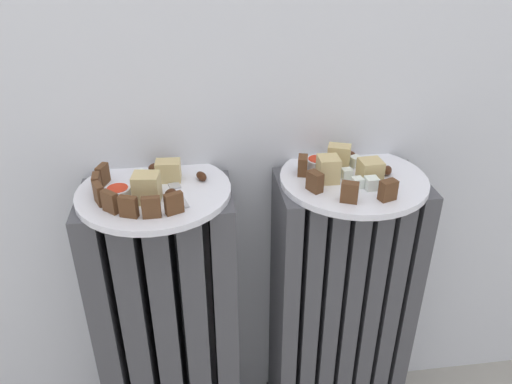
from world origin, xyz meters
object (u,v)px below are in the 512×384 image
at_px(jam_bowl_left, 118,193).
at_px(fork, 179,193).
at_px(radiator_left, 170,330).
at_px(jam_bowl_right, 317,163).
at_px(plate_right, 353,179).
at_px(radiator_right, 339,314).
at_px(plate_left, 154,192).

distance_m(jam_bowl_left, fork, 0.10).
distance_m(radiator_left, jam_bowl_right, 0.48).
relative_size(plate_right, jam_bowl_left, 6.36).
bearing_deg(radiator_right, radiator_left, -180.00).
distance_m(radiator_right, jam_bowl_right, 0.37).
bearing_deg(radiator_right, plate_right, -63.43).
bearing_deg(radiator_right, plate_left, -180.00).
xyz_separation_m(radiator_left, radiator_right, (0.38, 0.00, 0.00)).
bearing_deg(jam_bowl_left, radiator_left, 28.23).
xyz_separation_m(radiator_right, jam_bowl_right, (-0.06, 0.05, 0.36)).
bearing_deg(plate_left, radiator_right, 0.00).
xyz_separation_m(radiator_right, plate_right, (0.00, -0.00, 0.34)).
height_order(plate_right, jam_bowl_right, jam_bowl_right).
distance_m(plate_left, jam_bowl_left, 0.07).
bearing_deg(jam_bowl_right, radiator_left, -171.49).
distance_m(radiator_right, plate_left, 0.51).
bearing_deg(radiator_left, fork, -26.95).
bearing_deg(radiator_right, jam_bowl_right, 141.69).
bearing_deg(jam_bowl_right, fork, -165.49).
height_order(radiator_left, jam_bowl_left, jam_bowl_left).
bearing_deg(jam_bowl_left, plate_left, 28.23).
bearing_deg(plate_right, jam_bowl_left, -175.84).
relative_size(radiator_right, jam_bowl_left, 14.94).
bearing_deg(fork, radiator_left, 153.05).
xyz_separation_m(radiator_left, jam_bowl_left, (-0.06, -0.03, 0.36)).
height_order(radiator_left, jam_bowl_right, jam_bowl_right).
relative_size(jam_bowl_right, fork, 0.47).
xyz_separation_m(plate_right, jam_bowl_right, (-0.06, 0.05, 0.02)).
relative_size(jam_bowl_left, fork, 0.46).
distance_m(radiator_right, plate_right, 0.34).
distance_m(plate_left, fork, 0.05).
bearing_deg(jam_bowl_right, radiator_right, -38.31).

